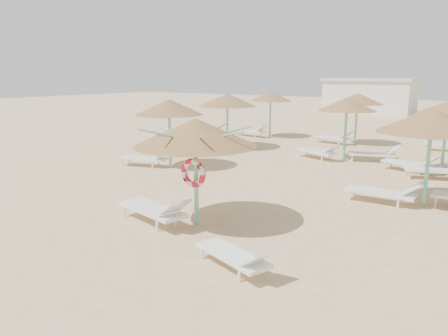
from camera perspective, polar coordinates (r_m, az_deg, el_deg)
The scene contains 6 objects.
ground at distance 10.82m, azimuth -5.49°, elevation -7.44°, with size 120.00×120.00×0.00m, color #D5B482.
main_palapa at distance 10.28m, azimuth -3.75°, elevation 4.60°, with size 2.92×2.92×2.62m.
lounger_main_a at distance 10.85m, azimuth -8.93°, elevation -5.35°, with size 2.31×1.12×0.81m.
lounger_main_b at distance 8.28m, azimuth 1.64°, elevation -11.35°, with size 1.90×1.11×0.66m.
palapa_field at distance 18.37m, azimuth 19.21°, elevation 7.38°, with size 19.34×14.09×2.72m.
service_hut at distance 44.63m, azimuth 18.47°, elevation 8.99°, with size 8.40×4.40×3.25m.
Camera 1 is at (6.62, -7.76, 3.62)m, focal length 35.00 mm.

